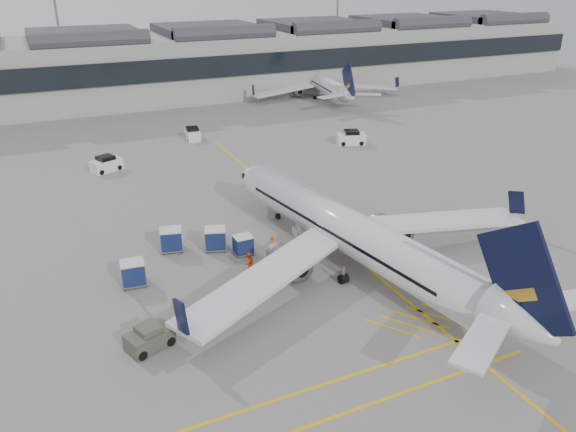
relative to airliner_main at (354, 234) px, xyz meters
name	(u,v)px	position (x,y,z in m)	size (l,w,h in m)	color
ground	(256,301)	(-9.05, -1.49, -2.83)	(220.00, 220.00, 0.00)	gray
terminal	(101,67)	(-9.05, 70.44, 3.31)	(200.00, 20.45, 12.40)	#9E9E99
light_masts	(75,11)	(-10.72, 84.51, 11.66)	(113.00, 0.60, 25.45)	slate
apron_markings	(314,224)	(0.95, 8.51, -2.83)	(0.25, 60.00, 0.01)	gold
airliner_main	(354,234)	(0.00, 0.00, 0.00)	(32.83, 36.12, 9.65)	silver
airliner_far	(323,84)	(28.33, 58.13, -0.42)	(28.00, 30.81, 8.23)	silver
belt_loader	(313,228)	(-0.16, 6.65, -2.29)	(4.65, 1.93, 1.86)	beige
baggage_cart_a	(216,238)	(-9.10, 7.46, -1.79)	(2.25, 2.04, 1.95)	gray
baggage_cart_b	(171,239)	(-12.56, 8.86, -1.77)	(2.20, 1.96, 1.99)	gray
baggage_cart_c	(243,245)	(-7.27, 5.64, -1.93)	(1.63, 1.35, 1.68)	gray
baggage_cart_d	(133,273)	(-16.58, 4.47, -1.78)	(2.02, 1.73, 1.97)	gray
ramp_agent_a	(273,246)	(-5.16, 4.32, -1.91)	(0.68, 0.44, 1.86)	#E4510C
ramp_agent_b	(249,263)	(-8.02, 2.40, -1.93)	(0.88, 0.68, 1.81)	#E53D0C
pushback_tug	(149,338)	(-17.15, -3.72, -2.12)	(3.26, 2.58, 1.60)	#4B4E42
safety_cone_nose	(244,184)	(-1.46, 20.67, -2.57)	(0.38, 0.38, 0.53)	#F24C0A
safety_cone_engine	(392,246)	(4.68, 1.21, -2.55)	(0.41, 0.41, 0.57)	#F24C0A
service_van_left	(106,164)	(-14.46, 32.31, -2.01)	(3.99, 3.04, 1.84)	white
service_van_mid	(192,134)	(-1.51, 40.87, -2.05)	(2.02, 3.56, 1.75)	white
service_van_right	(351,138)	(17.50, 29.57, -1.97)	(4.15, 3.03, 1.92)	white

